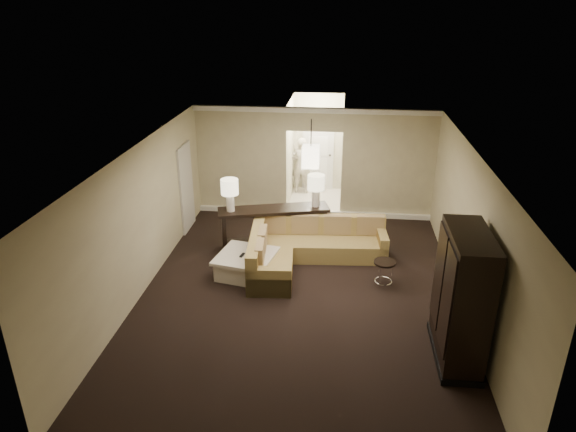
# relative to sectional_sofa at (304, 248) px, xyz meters

# --- Properties ---
(ground) EXTENTS (8.00, 8.00, 0.00)m
(ground) POSITION_rel_sectional_sofa_xyz_m (0.02, -1.33, -0.34)
(ground) COLOR black
(ground) RESTS_ON ground
(wall_back) EXTENTS (6.00, 0.04, 2.80)m
(wall_back) POSITION_rel_sectional_sofa_xyz_m (0.02, 2.67, 1.06)
(wall_back) COLOR beige
(wall_back) RESTS_ON ground
(wall_front) EXTENTS (6.00, 0.04, 2.80)m
(wall_front) POSITION_rel_sectional_sofa_xyz_m (0.02, -5.33, 1.06)
(wall_front) COLOR beige
(wall_front) RESTS_ON ground
(wall_left) EXTENTS (0.04, 8.00, 2.80)m
(wall_left) POSITION_rel_sectional_sofa_xyz_m (-2.98, -1.33, 1.06)
(wall_left) COLOR beige
(wall_left) RESTS_ON ground
(wall_right) EXTENTS (0.04, 8.00, 2.80)m
(wall_right) POSITION_rel_sectional_sofa_xyz_m (3.02, -1.33, 1.06)
(wall_right) COLOR beige
(wall_right) RESTS_ON ground
(ceiling) EXTENTS (6.00, 8.00, 0.02)m
(ceiling) POSITION_rel_sectional_sofa_xyz_m (0.02, -1.33, 2.46)
(ceiling) COLOR silver
(ceiling) RESTS_ON wall_back
(crown_molding) EXTENTS (6.00, 0.10, 0.12)m
(crown_molding) POSITION_rel_sectional_sofa_xyz_m (0.02, 2.62, 2.39)
(crown_molding) COLOR white
(crown_molding) RESTS_ON wall_back
(baseboard) EXTENTS (6.00, 0.10, 0.12)m
(baseboard) POSITION_rel_sectional_sofa_xyz_m (0.02, 2.62, -0.28)
(baseboard) COLOR white
(baseboard) RESTS_ON ground
(side_door) EXTENTS (0.05, 0.90, 2.10)m
(side_door) POSITION_rel_sectional_sofa_xyz_m (-2.95, 1.47, 0.71)
(side_door) COLOR silver
(side_door) RESTS_ON ground
(foyer) EXTENTS (1.44, 2.02, 2.80)m
(foyer) POSITION_rel_sectional_sofa_xyz_m (0.02, 4.01, 0.96)
(foyer) COLOR silver
(foyer) RESTS_ON ground
(sectional_sofa) EXTENTS (2.93, 2.40, 0.86)m
(sectional_sofa) POSITION_rel_sectional_sofa_xyz_m (0.00, 0.00, 0.00)
(sectional_sofa) COLOR brown
(sectional_sofa) RESTS_ON ground
(coffee_table) EXTENTS (1.31, 1.31, 0.47)m
(coffee_table) POSITION_rel_sectional_sofa_xyz_m (-1.13, -0.63, -0.11)
(coffee_table) COLOR white
(coffee_table) RESTS_ON ground
(console_table) EXTENTS (2.51, 1.18, 0.95)m
(console_table) POSITION_rel_sectional_sofa_xyz_m (-0.74, 0.67, 0.22)
(console_table) COLOR black
(console_table) RESTS_ON ground
(armoire) EXTENTS (0.63, 1.48, 2.13)m
(armoire) POSITION_rel_sectional_sofa_xyz_m (2.61, -2.83, 0.68)
(armoire) COLOR black
(armoire) RESTS_ON ground
(drink_table) EXTENTS (0.42, 0.42, 0.53)m
(drink_table) POSITION_rel_sectional_sofa_xyz_m (1.63, -0.79, 0.04)
(drink_table) COLOR black
(drink_table) RESTS_ON ground
(table_lamp_left) EXTENTS (0.38, 0.38, 0.72)m
(table_lamp_left) POSITION_rel_sectional_sofa_xyz_m (-1.65, 0.42, 1.09)
(table_lamp_left) COLOR white
(table_lamp_left) RESTS_ON console_table
(table_lamp_right) EXTENTS (0.38, 0.38, 0.72)m
(table_lamp_right) POSITION_rel_sectional_sofa_xyz_m (0.18, 0.91, 1.09)
(table_lamp_right) COLOR white
(table_lamp_right) RESTS_ON console_table
(pendant_light) EXTENTS (0.38, 0.38, 1.09)m
(pendant_light) POSITION_rel_sectional_sofa_xyz_m (0.02, 1.37, 1.61)
(pendant_light) COLOR black
(pendant_light) RESTS_ON ceiling
(person) EXTENTS (0.66, 0.44, 1.80)m
(person) POSITION_rel_sectional_sofa_xyz_m (-0.43, 4.27, 0.56)
(person) COLOR beige
(person) RESTS_ON ground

